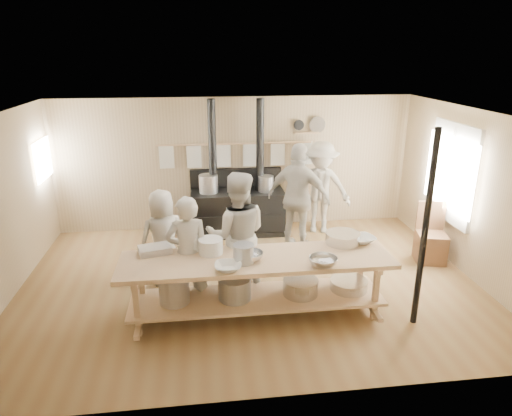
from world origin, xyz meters
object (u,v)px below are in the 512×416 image
at_px(prep_table, 256,280).
at_px(cook_right, 298,198).
at_px(cook_left, 237,235).
at_px(chair, 430,244).
at_px(cook_by_window, 320,188).
at_px(roasting_pan, 155,250).
at_px(cook_center, 164,238).
at_px(stove, 237,207).
at_px(cook_far_left, 188,254).

xyz_separation_m(prep_table, cook_right, (1.01, 2.06, 0.45)).
relative_size(cook_left, chair, 1.85).
bearing_deg(cook_by_window, roasting_pan, -124.19).
relative_size(cook_center, roasting_pan, 3.55).
relative_size(stove, chair, 2.58).
bearing_deg(roasting_pan, cook_left, 13.80).
bearing_deg(cook_far_left, stove, -115.41).
relative_size(cook_right, cook_by_window, 1.07).
distance_m(cook_center, roasting_pan, 0.79).
distance_m(cook_by_window, roasting_pan, 3.88).
height_order(chair, roasting_pan, chair).
xyz_separation_m(cook_left, roasting_pan, (-1.14, -0.28, -0.04)).
height_order(stove, chair, stove).
bearing_deg(cook_far_left, prep_table, 153.69).
bearing_deg(cook_by_window, cook_left, -113.68).
relative_size(chair, roasting_pan, 2.39).
height_order(cook_far_left, roasting_pan, cook_far_left).
bearing_deg(prep_table, cook_center, 139.32).
bearing_deg(cook_left, prep_table, 111.52).
distance_m(cook_far_left, chair, 4.21).
relative_size(cook_by_window, roasting_pan, 4.31).
height_order(cook_left, chair, cook_left).
relative_size(cook_far_left, cook_by_window, 0.91).
xyz_separation_m(prep_table, chair, (3.16, 1.31, -0.22)).
distance_m(cook_left, roasting_pan, 1.17).
height_order(prep_table, cook_left, cook_left).
distance_m(cook_far_left, cook_center, 0.88).
bearing_deg(chair, cook_by_window, 148.38).
bearing_deg(cook_center, chair, 162.84).
height_order(cook_center, cook_by_window, cook_by_window).
distance_m(prep_table, cook_left, 0.76).
xyz_separation_m(cook_right, chair, (2.16, -0.75, -0.68)).
xyz_separation_m(cook_far_left, cook_left, (0.70, 0.30, 0.11)).
bearing_deg(cook_by_window, stove, -170.65).
bearing_deg(chair, cook_right, 174.04).
xyz_separation_m(stove, cook_by_window, (1.61, -0.17, 0.39)).
relative_size(stove, cook_right, 1.34).
bearing_deg(prep_table, roasting_pan, 166.12).
relative_size(prep_table, cook_right, 1.85).
relative_size(cook_right, chair, 1.93).
height_order(cook_left, cook_right, cook_right).
bearing_deg(stove, chair, -28.38).
xyz_separation_m(cook_center, cook_right, (2.29, 0.96, 0.23)).
bearing_deg(roasting_pan, chair, 12.29).
distance_m(cook_left, cook_center, 1.20).
height_order(cook_right, chair, cook_right).
xyz_separation_m(prep_table, cook_far_left, (-0.90, 0.31, 0.30)).
height_order(cook_center, roasting_pan, cook_center).
height_order(cook_by_window, chair, cook_by_window).
bearing_deg(cook_left, chair, -164.82).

